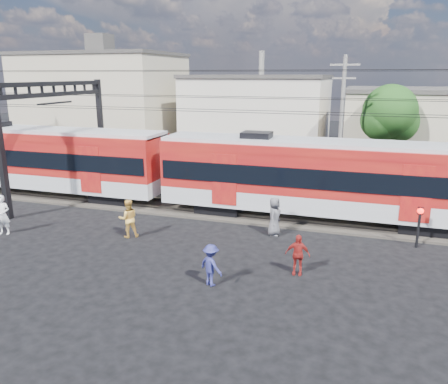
% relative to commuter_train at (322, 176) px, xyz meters
% --- Properties ---
extents(ground, '(120.00, 120.00, 0.00)m').
position_rel_commuter_train_xyz_m(ground, '(-5.59, -8.00, -2.40)').
color(ground, black).
rests_on(ground, ground).
extents(track_bed, '(70.00, 3.40, 0.12)m').
position_rel_commuter_train_xyz_m(track_bed, '(-5.59, 0.00, -2.34)').
color(track_bed, '#2D2823').
rests_on(track_bed, ground).
extents(rail_near, '(70.00, 0.12, 0.12)m').
position_rel_commuter_train_xyz_m(rail_near, '(-5.59, -0.75, -2.22)').
color(rail_near, '#59544C').
rests_on(rail_near, track_bed).
extents(rail_far, '(70.00, 0.12, 0.12)m').
position_rel_commuter_train_xyz_m(rail_far, '(-5.59, 0.75, -2.22)').
color(rail_far, '#59544C').
rests_on(rail_far, track_bed).
extents(commuter_train, '(50.30, 3.08, 4.17)m').
position_rel_commuter_train_xyz_m(commuter_train, '(0.00, 0.00, 0.00)').
color(commuter_train, black).
rests_on(commuter_train, ground).
extents(catenary, '(70.00, 9.30, 7.52)m').
position_rel_commuter_train_xyz_m(catenary, '(-14.24, -0.00, 2.73)').
color(catenary, black).
rests_on(catenary, ground).
extents(building_west, '(14.28, 10.20, 9.30)m').
position_rel_commuter_train_xyz_m(building_west, '(-22.59, 16.00, 2.25)').
color(building_west, tan).
rests_on(building_west, ground).
extents(building_midwest, '(12.24, 12.24, 7.30)m').
position_rel_commuter_train_xyz_m(building_midwest, '(-7.59, 19.00, 1.25)').
color(building_midwest, '#BEB5A6').
rests_on(building_midwest, ground).
extents(utility_pole_mid, '(1.80, 0.24, 8.50)m').
position_rel_commuter_train_xyz_m(utility_pole_mid, '(0.41, 7.00, 2.13)').
color(utility_pole_mid, slate).
rests_on(utility_pole_mid, ground).
extents(tree_near, '(3.82, 3.64, 6.72)m').
position_rel_commuter_train_xyz_m(tree_near, '(3.60, 10.09, 2.26)').
color(tree_near, '#382619').
rests_on(tree_near, ground).
extents(pedestrian_a, '(0.78, 0.61, 1.89)m').
position_rel_commuter_train_xyz_m(pedestrian_a, '(-14.07, -6.41, -1.45)').
color(pedestrian_a, silver).
rests_on(pedestrian_a, ground).
extents(pedestrian_b, '(1.11, 1.06, 1.80)m').
position_rel_commuter_train_xyz_m(pedestrian_b, '(-8.24, -4.97, -1.50)').
color(pedestrian_b, gold).
rests_on(pedestrian_b, ground).
extents(pedestrian_c, '(1.15, 0.97, 1.55)m').
position_rel_commuter_train_xyz_m(pedestrian_c, '(-3.00, -8.36, -1.63)').
color(pedestrian_c, navy).
rests_on(pedestrian_c, ground).
extents(pedestrian_d, '(0.94, 0.43, 1.58)m').
position_rel_commuter_train_xyz_m(pedestrian_d, '(-0.20, -6.52, -1.61)').
color(pedestrian_d, maroon).
rests_on(pedestrian_d, ground).
extents(pedestrian_e, '(0.66, 0.94, 1.83)m').
position_rel_commuter_train_xyz_m(pedestrian_e, '(-1.85, -2.68, -1.48)').
color(pedestrian_e, '#504F54').
rests_on(pedestrian_e, ground).
extents(crossing_signal, '(0.27, 0.27, 1.84)m').
position_rel_commuter_train_xyz_m(crossing_signal, '(4.40, -2.30, -1.12)').
color(crossing_signal, black).
rests_on(crossing_signal, ground).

